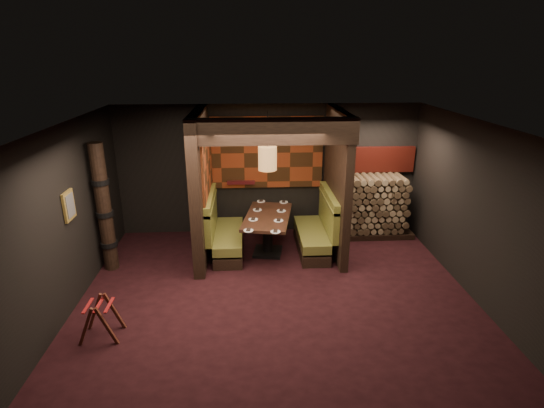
{
  "coord_description": "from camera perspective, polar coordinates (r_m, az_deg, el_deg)",
  "views": [
    {
      "loc": [
        -0.43,
        -6.22,
        3.86
      ],
      "look_at": [
        0.0,
        1.3,
        1.15
      ],
      "focal_mm": 28.0,
      "sensor_mm": 36.0,
      "label": 1
    }
  ],
  "objects": [
    {
      "name": "partition_left",
      "position": [
        8.29,
        -9.5,
        2.43
      ],
      "size": [
        0.2,
        2.2,
        2.85
      ],
      "primitive_type": "cube",
      "color": "black",
      "rests_on": "floor"
    },
    {
      "name": "floor",
      "position": [
        7.34,
        0.59,
        -12.03
      ],
      "size": [
        6.5,
        5.5,
        0.02
      ],
      "primitive_type": "cube",
      "color": "black",
      "rests_on": "ground"
    },
    {
      "name": "wall_right",
      "position": [
        7.63,
        25.86,
        -0.88
      ],
      "size": [
        0.02,
        5.5,
        2.85
      ],
      "primitive_type": "cube",
      "color": "black",
      "rests_on": "ground"
    },
    {
      "name": "luggage_rack",
      "position": [
        6.68,
        -22.07,
        -13.94
      ],
      "size": [
        0.58,
        0.41,
        0.63
      ],
      "color": "#4D2216",
      "rests_on": "floor"
    },
    {
      "name": "dining_table",
      "position": [
        8.44,
        -0.59,
        -3.03
      ],
      "size": [
        1.1,
        1.68,
        0.82
      ],
      "color": "black",
      "rests_on": "floor"
    },
    {
      "name": "booth_bench_left",
      "position": [
        8.62,
        -6.55,
        -4.04
      ],
      "size": [
        0.68,
        1.6,
        1.14
      ],
      "color": "black",
      "rests_on": "floor"
    },
    {
      "name": "wall_front",
      "position": [
        4.25,
        3.23,
        -15.14
      ],
      "size": [
        6.5,
        0.02,
        2.85
      ],
      "primitive_type": "cube",
      "color": "black",
      "rests_on": "ground"
    },
    {
      "name": "firewood_stack",
      "position": [
        9.54,
        13.47,
        -0.26
      ],
      "size": [
        1.73,
        0.7,
        1.36
      ],
      "color": "black",
      "rests_on": "floor"
    },
    {
      "name": "framed_picture",
      "position": [
        7.26,
        -25.64,
        -0.19
      ],
      "size": [
        0.05,
        0.36,
        0.46
      ],
      "color": "olive",
      "rests_on": "wall_left"
    },
    {
      "name": "booth_bench_right",
      "position": [
        8.71,
        6.01,
        -3.75
      ],
      "size": [
        0.68,
        1.6,
        1.14
      ],
      "color": "black",
      "rests_on": "floor"
    },
    {
      "name": "place_settings",
      "position": [
        8.35,
        -0.6,
        -1.47
      ],
      "size": [
        0.94,
        1.84,
        0.03
      ],
      "color": "white",
      "rests_on": "dining_table"
    },
    {
      "name": "lacquer_shelf",
      "position": [
        9.27,
        -4.19,
        2.92
      ],
      "size": [
        0.6,
        0.12,
        0.07
      ],
      "primitive_type": "cube",
      "color": "#501217",
      "rests_on": "wall_back"
    },
    {
      "name": "wall_left",
      "position": [
        7.26,
        -26.01,
        -1.91
      ],
      "size": [
        0.02,
        5.5,
        2.85
      ],
      "primitive_type": "cube",
      "color": "black",
      "rests_on": "ground"
    },
    {
      "name": "pendant_lamp",
      "position": [
        7.96,
        -0.61,
        6.18
      ],
      "size": [
        0.35,
        0.35,
        1.09
      ],
      "color": "olive",
      "rests_on": "ceiling"
    },
    {
      "name": "tapa_side_panel",
      "position": [
        8.33,
        -8.72,
        5.59
      ],
      "size": [
        0.04,
        1.85,
        1.45
      ],
      "primitive_type": "cube",
      "color": "maroon",
      "rests_on": "partition_left"
    },
    {
      "name": "header_beam",
      "position": [
        7.04,
        0.08,
        9.73
      ],
      "size": [
        2.85,
        0.18,
        0.44
      ],
      "primitive_type": "cube",
      "color": "black",
      "rests_on": "partition_left"
    },
    {
      "name": "partition_right",
      "position": [
        8.47,
        8.67,
        2.83
      ],
      "size": [
        0.15,
        2.1,
        2.85
      ],
      "primitive_type": "cube",
      "color": "black",
      "rests_on": "floor"
    },
    {
      "name": "mosaic_header",
      "position": [
        9.57,
        13.38,
        5.83
      ],
      "size": [
        1.83,
        0.1,
        0.56
      ],
      "primitive_type": "cube",
      "color": "maroon",
      "rests_on": "wall_back"
    },
    {
      "name": "ceiling",
      "position": [
        6.32,
        0.68,
        10.68
      ],
      "size": [
        6.5,
        5.5,
        0.02
      ],
      "primitive_type": "cube",
      "color": "black",
      "rests_on": "ground"
    },
    {
      "name": "tapa_back_panel",
      "position": [
        9.17,
        -0.66,
        6.92
      ],
      "size": [
        2.4,
        0.06,
        1.55
      ],
      "primitive_type": "cube",
      "color": "maroon",
      "rests_on": "wall_back"
    },
    {
      "name": "wall_back",
      "position": [
        9.32,
        -0.51,
        4.63
      ],
      "size": [
        6.5,
        0.02,
        2.85
      ],
      "primitive_type": "cube",
      "color": "black",
      "rests_on": "ground"
    },
    {
      "name": "totem_column",
      "position": [
        8.22,
        -21.65,
        -0.64
      ],
      "size": [
        0.31,
        0.31,
        2.4
      ],
      "color": "black",
      "rests_on": "floor"
    },
    {
      "name": "bay_front_post",
      "position": [
        8.73,
        8.91,
        3.34
      ],
      "size": [
        0.08,
        0.08,
        2.85
      ],
      "primitive_type": "cube",
      "color": "black",
      "rests_on": "floor"
    }
  ]
}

